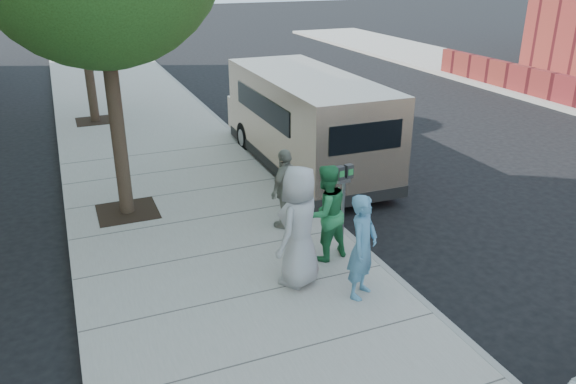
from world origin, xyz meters
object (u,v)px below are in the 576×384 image
object	(u,v)px
person_striped_polo	(286,188)
parking_meter	(344,188)
person_green_shirt	(325,213)
van	(304,120)
person_gray_shirt	(299,226)
person_officer	(363,247)

from	to	relation	value
person_striped_polo	parking_meter	bearing A→B (deg)	82.62
parking_meter	person_green_shirt	distance (m)	0.61
parking_meter	van	bearing A→B (deg)	66.85
van	person_green_shirt	size ratio (longest dim) A/B	3.82
van	person_striped_polo	bearing A→B (deg)	-118.93
person_green_shirt	person_gray_shirt	xyz separation A→B (m)	(-0.73, -0.56, 0.13)
person_officer	person_gray_shirt	world-z (taller)	person_gray_shirt
van	person_green_shirt	distance (m)	4.95
person_green_shirt	person_gray_shirt	bearing A→B (deg)	26.54
person_gray_shirt	person_striped_polo	size ratio (longest dim) A/B	1.25
parking_meter	van	xyz separation A→B (m)	(1.19, 4.38, 0.00)
person_officer	person_gray_shirt	distance (m)	1.04
person_gray_shirt	person_striped_polo	xyz separation A→B (m)	(0.58, 1.98, -0.20)
person_officer	person_green_shirt	world-z (taller)	person_green_shirt
person_gray_shirt	parking_meter	bearing A→B (deg)	175.02
van	person_gray_shirt	distance (m)	5.74
parking_meter	van	size ratio (longest dim) A/B	0.24
van	person_striped_polo	xyz separation A→B (m)	(-1.82, -3.23, -0.34)
person_gray_shirt	person_striped_polo	distance (m)	2.07
person_gray_shirt	van	bearing A→B (deg)	-154.23
person_green_shirt	van	bearing A→B (deg)	-120.71
parking_meter	person_gray_shirt	world-z (taller)	person_gray_shirt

